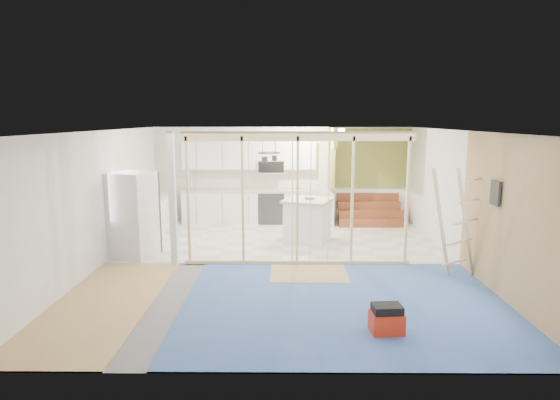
{
  "coord_description": "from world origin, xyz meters",
  "views": [
    {
      "loc": [
        0.04,
        -8.82,
        2.82
      ],
      "look_at": [
        -0.04,
        0.6,
        1.18
      ],
      "focal_mm": 30.0,
      "sensor_mm": 36.0,
      "label": 1
    }
  ],
  "objects_px": {
    "fridge": "(133,215)",
    "toolbox": "(387,320)",
    "island": "(308,220)",
    "ladder": "(456,222)"
  },
  "relations": [
    {
      "from": "fridge",
      "to": "toolbox",
      "type": "distance_m",
      "value": 5.65
    },
    {
      "from": "island",
      "to": "toolbox",
      "type": "xyz_separation_m",
      "value": [
        0.8,
        -4.8,
        -0.3
      ]
    },
    {
      "from": "ladder",
      "to": "toolbox",
      "type": "bearing_deg",
      "value": -138.86
    },
    {
      "from": "island",
      "to": "toolbox",
      "type": "height_order",
      "value": "island"
    },
    {
      "from": "island",
      "to": "ladder",
      "type": "height_order",
      "value": "ladder"
    },
    {
      "from": "fridge",
      "to": "toolbox",
      "type": "relative_size",
      "value": 3.96
    },
    {
      "from": "fridge",
      "to": "island",
      "type": "distance_m",
      "value": 3.89
    },
    {
      "from": "ladder",
      "to": "fridge",
      "type": "bearing_deg",
      "value": 157.19
    },
    {
      "from": "fridge",
      "to": "island",
      "type": "height_order",
      "value": "fridge"
    },
    {
      "from": "toolbox",
      "to": "island",
      "type": "bearing_deg",
      "value": 94.98
    }
  ]
}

